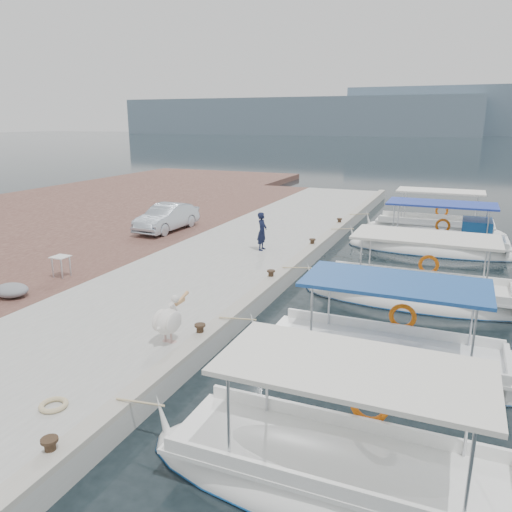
{
  "coord_description": "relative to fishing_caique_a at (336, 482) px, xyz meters",
  "views": [
    {
      "loc": [
        5.35,
        -13.62,
        5.74
      ],
      "look_at": [
        -1.0,
        1.74,
        1.2
      ],
      "focal_mm": 35.0,
      "sensor_mm": 36.0,
      "label": 1
    }
  ],
  "objects": [
    {
      "name": "pelican",
      "position": [
        -4.87,
        2.83,
        0.94
      ],
      "size": [
        0.48,
        1.39,
        1.09
      ],
      "color": "tan",
      "rests_on": "concrete_quay"
    },
    {
      "name": "fishing_caique_b",
      "position": [
        0.05,
        4.35,
        -0.0
      ],
      "size": [
        6.84,
        2.23,
        2.83
      ],
      "color": "white",
      "rests_on": "ground"
    },
    {
      "name": "ground",
      "position": [
        -3.96,
        6.88,
        -0.12
      ],
      "size": [
        400.0,
        400.0,
        0.0
      ],
      "primitive_type": "plane",
      "color": "black",
      "rests_on": "ground"
    },
    {
      "name": "fishing_caique_a",
      "position": [
        0.0,
        0.0,
        0.0
      ],
      "size": [
        6.75,
        2.18,
        2.83
      ],
      "color": "white",
      "rests_on": "ground"
    },
    {
      "name": "fishing_caique_d",
      "position": [
        0.56,
        16.46,
        0.06
      ],
      "size": [
        7.65,
        2.31,
        2.83
      ],
      "color": "white",
      "rests_on": "ground"
    },
    {
      "name": "concrete_quay",
      "position": [
        -6.96,
        11.88,
        0.13
      ],
      "size": [
        6.0,
        40.0,
        0.5
      ],
      "primitive_type": "cube",
      "color": "#A1A19B",
      "rests_on": "ground"
    },
    {
      "name": "parked_car",
      "position": [
        -11.79,
        13.74,
        1.02
      ],
      "size": [
        1.53,
        3.98,
        1.29
      ],
      "primitive_type": "imported",
      "rotation": [
        0.0,
        0.0,
        -0.04
      ],
      "color": "#AEB9C6",
      "rests_on": "cobblestone_strip"
    },
    {
      "name": "cobblestone_strip",
      "position": [
        -11.96,
        11.88,
        0.13
      ],
      "size": [
        4.0,
        40.0,
        0.5
      ],
      "primitive_type": "cube",
      "color": "#51312B",
      "rests_on": "ground"
    },
    {
      "name": "fisherman",
      "position": [
        -6.08,
        11.99,
        1.17
      ],
      "size": [
        0.41,
        0.6,
        1.59
      ],
      "primitive_type": "imported",
      "rotation": [
        0.0,
        0.0,
        1.62
      ],
      "color": "black",
      "rests_on": "concrete_quay"
    },
    {
      "name": "fishing_caique_c",
      "position": [
        0.31,
        9.42,
        -0.0
      ],
      "size": [
        7.37,
        2.33,
        2.83
      ],
      "color": "white",
      "rests_on": "ground"
    },
    {
      "name": "fishing_caique_e",
      "position": [
        0.22,
        20.65,
        -0.0
      ],
      "size": [
        7.18,
        2.12,
        2.83
      ],
      "color": "white",
      "rests_on": "ground"
    },
    {
      "name": "folding_table",
      "position": [
        -11.11,
        5.92,
        0.9
      ],
      "size": [
        0.55,
        0.55,
        0.73
      ],
      "color": "silver",
      "rests_on": "cobblestone_strip"
    },
    {
      "name": "tarp_bundle",
      "position": [
        -11.09,
        3.76,
        0.58
      ],
      "size": [
        1.1,
        0.9,
        0.4
      ],
      "primitive_type": "ellipsoid",
      "color": "slate",
      "rests_on": "cobblestone_strip"
    },
    {
      "name": "rope_coil",
      "position": [
        -5.33,
        -0.51,
        0.43
      ],
      "size": [
        0.54,
        0.54,
        0.1
      ],
      "primitive_type": "torus",
      "color": "#C6B284",
      "rests_on": "concrete_quay"
    },
    {
      "name": "mooring_bollards",
      "position": [
        -4.31,
        8.38,
        0.57
      ],
      "size": [
        0.28,
        20.28,
        0.33
      ],
      "color": "black",
      "rests_on": "concrete_quay"
    },
    {
      "name": "quay_curb",
      "position": [
        -4.18,
        11.88,
        0.44
      ],
      "size": [
        0.44,
        40.0,
        0.12
      ],
      "primitive_type": "cube",
      "color": "#A29D90",
      "rests_on": "concrete_quay"
    }
  ]
}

